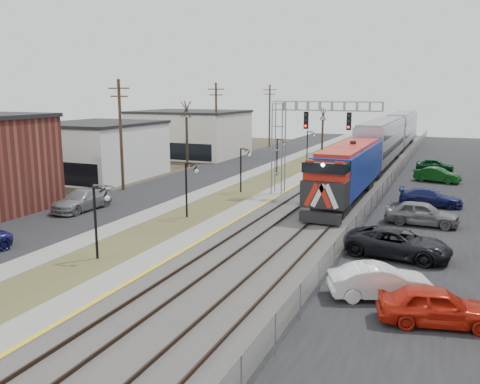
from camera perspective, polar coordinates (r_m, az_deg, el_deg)
The scene contains 24 objects.
ground at distance 20.71m, azimuth -20.90°, elevation -15.07°, with size 160.00×160.00×0.00m, color #473D2D.
street_west at distance 54.88m, azimuth -4.31°, elevation 1.86°, with size 7.00×120.00×0.04m, color black.
sidewalk at distance 52.99m, azimuth 0.03°, elevation 1.58°, with size 2.00×120.00×0.08m, color gray.
grass_median at distance 51.92m, azimuth 3.08°, elevation 1.35°, with size 4.00×120.00×0.06m, color #4E4F2A.
platform at distance 50.98m, azimuth 6.25°, elevation 1.22°, with size 2.00×120.00×0.24m, color gray.
ballast_bed at distance 49.82m, azimuth 11.77°, elevation 0.79°, with size 8.00×120.00×0.20m, color #595651.
platform_edge at distance 50.72m, azimuth 7.21°, elevation 1.29°, with size 0.24×120.00×0.01m, color gold.
track_near at distance 50.20m, azimuth 9.54°, elevation 1.15°, with size 1.58×120.00×0.15m.
track_far at distance 49.53m, azimuth 13.48°, elevation 0.86°, with size 1.58×120.00×0.15m.
train at distance 65.79m, azimuth 16.06°, elevation 5.52°, with size 3.00×63.05×5.33m.
signal_gantry at distance 43.00m, azimuth 6.55°, elevation 6.71°, with size 9.00×1.07×8.15m.
lampposts at distance 36.53m, azimuth -5.83°, elevation 0.25°, with size 0.14×62.14×4.00m.
utility_poles at distance 47.35m, azimuth -13.23°, elevation 6.18°, with size 0.28×80.28×10.00m.
fence at distance 49.09m, azimuth 16.61°, elevation 1.23°, with size 0.04×120.00×1.60m, color gray.
buildings_west at distance 51.04m, azimuth -19.59°, elevation 3.93°, with size 14.00×67.00×7.00m.
bare_trees at distance 58.50m, azimuth -3.61°, elevation 5.10°, with size 12.30×42.30×5.95m.
car_lot_a at distance 21.46m, azimuth 21.19°, elevation -11.92°, with size 1.79×4.45×1.52m, color red.
car_lot_b at distance 23.31m, azimuth 15.48°, elevation -9.76°, with size 1.56×4.46×1.47m, color white.
car_lot_c at distance 29.04m, azimuth 17.28°, elevation -5.57°, with size 2.60×5.63×1.56m, color black.
car_lot_d at distance 42.66m, azimuth 20.61°, elevation -0.62°, with size 1.94×4.77×1.38m, color navy.
car_lot_e at distance 36.38m, azimuth 19.74°, elevation -2.32°, with size 1.93×4.79×1.63m, color slate.
car_lot_f at distance 54.22m, azimuth 21.29°, elevation 1.76°, with size 1.52×4.37×1.44m, color #0E4612.
car_street_b at distance 40.45m, azimuth -17.31°, elevation -0.90°, with size 2.18×5.37×1.56m, color gray.
car_lot_g at distance 61.82m, azimuth 21.04°, elevation 2.83°, with size 1.65×4.09×1.39m, color #0C3D1E.
Camera 1 is at (13.29, -13.14, 8.92)m, focal length 38.00 mm.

